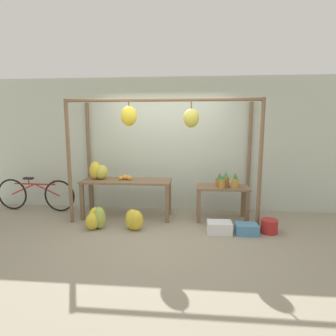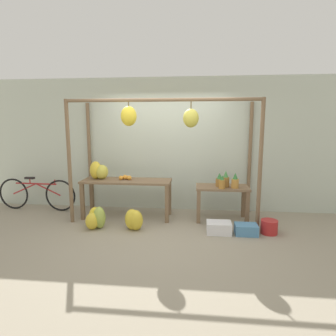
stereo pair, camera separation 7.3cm
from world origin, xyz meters
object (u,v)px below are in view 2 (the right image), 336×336
orange_pile (126,178)px  fruit_crate_purple (246,229)px  fruit_crate_white (219,228)px  banana_pile_ground_left (96,218)px  pineapple_cluster (226,181)px  parked_bicycle (37,194)px  blue_bucket (269,227)px  banana_pile_ground_right (134,220)px  banana_pile_on_table (99,171)px

orange_pile → fruit_crate_purple: bearing=-17.5°
orange_pile → fruit_crate_white: size_ratio=0.61×
fruit_crate_white → banana_pile_ground_left: bearing=179.3°
pineapple_cluster → parked_bicycle: 4.00m
fruit_crate_purple → blue_bucket: bearing=12.0°
pineapple_cluster → blue_bucket: 1.10m
blue_bucket → fruit_crate_purple: bearing=-168.0°
orange_pile → parked_bicycle: bearing=173.4°
blue_bucket → fruit_crate_purple: 0.40m
orange_pile → pineapple_cluster: (1.92, -0.08, -0.01)m
blue_bucket → fruit_crate_white: bearing=-175.1°
banana_pile_ground_right → banana_pile_ground_left: bearing=178.0°
fruit_crate_white → pineapple_cluster: bearing=75.9°
banana_pile_ground_right → fruit_crate_white: 1.47m
orange_pile → banana_pile_ground_right: (0.30, -0.69, -0.61)m
banana_pile_on_table → blue_bucket: size_ratio=1.31×
orange_pile → blue_bucket: bearing=-13.3°
fruit_crate_white → parked_bicycle: 3.93m
blue_bucket → fruit_crate_purple: blue_bucket is taller
orange_pile → pineapple_cluster: pineapple_cluster is taller
blue_bucket → banana_pile_ground_right: bearing=-178.3°
banana_pile_ground_left → parked_bicycle: (-1.64, 0.90, 0.18)m
banana_pile_on_table → orange_pile: bearing=-1.6°
banana_pile_on_table → parked_bicycle: size_ratio=0.21×
orange_pile → banana_pile_on_table: bearing=178.4°
banana_pile_ground_left → banana_pile_ground_right: banana_pile_ground_left is taller
pineapple_cluster → fruit_crate_purple: (0.30, -0.62, -0.70)m
banana_pile_ground_right → parked_bicycle: (-2.34, 0.93, 0.17)m
banana_pile_on_table → orange_pile: size_ratio=1.45×
orange_pile → parked_bicycle: orange_pile is taller
parked_bicycle → pineapple_cluster: bearing=-4.6°
fruit_crate_white → parked_bicycle: bearing=166.3°
banana_pile_on_table → banana_pile_ground_right: banana_pile_on_table is taller
fruit_crate_purple → banana_pile_ground_left: bearing=179.2°
pineapple_cluster → banana_pile_ground_right: (-1.62, -0.61, -0.60)m
banana_pile_on_table → banana_pile_ground_right: (0.86, -0.70, -0.73)m
fruit_crate_white → fruit_crate_purple: size_ratio=1.11×
banana_pile_ground_left → banana_pile_ground_right: bearing=-2.0°
pineapple_cluster → banana_pile_ground_left: pineapple_cluster is taller
fruit_crate_white → banana_pile_on_table: bearing=163.1°
orange_pile → pineapple_cluster: size_ratio=0.61×
orange_pile → parked_bicycle: (-2.04, 0.24, -0.44)m
orange_pile → fruit_crate_purple: size_ratio=0.68×
pineapple_cluster → blue_bucket: bearing=-37.6°
banana_pile_on_table → pineapple_cluster: 2.49m
pineapple_cluster → parked_bicycle: (-3.96, 0.32, -0.43)m
banana_pile_on_table → banana_pile_ground_left: size_ratio=0.78×
banana_pile_ground_right → pineapple_cluster: bearing=20.4°
parked_bicycle → fruit_crate_purple: parked_bicycle is taller
blue_bucket → pineapple_cluster: bearing=142.4°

